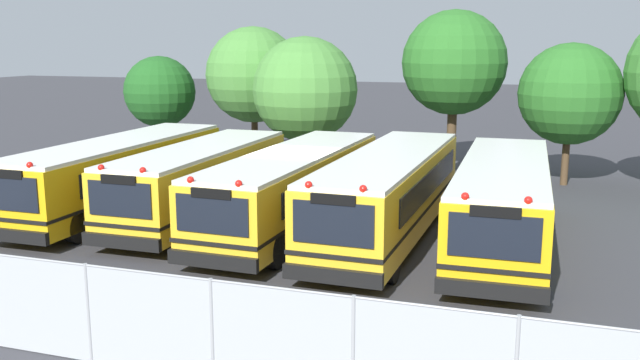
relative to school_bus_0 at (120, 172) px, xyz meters
name	(u,v)px	position (x,y,z in m)	size (l,w,h in m)	color
ground_plane	(293,227)	(6.53, -0.13, -1.39)	(160.00, 160.00, 0.00)	#38383D
school_bus_0	(120,172)	(0.00, 0.00, 0.00)	(2.56, 10.74, 2.63)	yellow
school_bus_1	(201,180)	(3.30, -0.23, -0.02)	(2.49, 9.41, 2.60)	yellow
school_bus_2	(294,186)	(6.58, -0.21, -0.02)	(2.74, 10.91, 2.58)	yellow
school_bus_3	(389,191)	(9.68, -0.28, 0.03)	(2.63, 11.00, 2.69)	yellow
school_bus_4	(503,201)	(13.03, -0.34, 0.00)	(2.71, 10.50, 2.64)	yellow
tree_0	(159,91)	(-4.62, 10.37, 2.05)	(3.58, 3.58, 5.17)	#4C3823
tree_1	(254,75)	(0.35, 10.97, 2.86)	(4.66, 4.66, 6.60)	#4C3823
tree_2	(303,87)	(3.67, 8.83, 2.50)	(4.68, 4.68, 6.11)	#4C3823
tree_3	(455,62)	(9.98, 11.36, 3.59)	(4.68, 4.68, 7.28)	#4C3823
tree_4	(574,95)	(15.04, 9.66, 2.35)	(4.14, 4.14, 5.84)	#4C3823
chainlink_fence	(89,312)	(6.33, -10.25, -0.39)	(20.21, 0.07, 1.93)	#9EA0A3
traffic_cone	(195,323)	(7.62, -8.64, -1.08)	(0.46, 0.46, 0.60)	#EA5914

